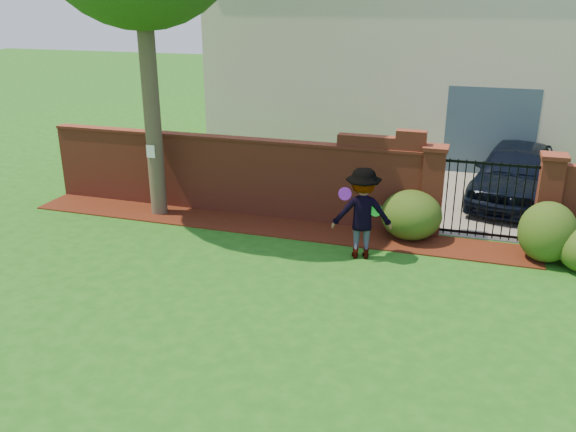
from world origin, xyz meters
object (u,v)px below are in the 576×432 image
(man, at_px, (362,214))
(frisbee_purple, at_px, (345,194))
(car, at_px, (513,175))
(frisbee_green, at_px, (376,210))

(man, bearing_deg, frisbee_purple, 26.71)
(car, relative_size, man, 2.37)
(car, bearing_deg, frisbee_purple, -113.78)
(car, xyz_separation_m, frisbee_green, (-2.55, -4.18, 0.27))
(frisbee_green, bearing_deg, car, 58.65)
(car, relative_size, frisbee_purple, 17.36)
(car, distance_m, frisbee_purple, 5.43)
(frisbee_purple, relative_size, frisbee_green, 1.00)
(car, bearing_deg, man, -112.74)
(man, height_order, frisbee_green, man)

